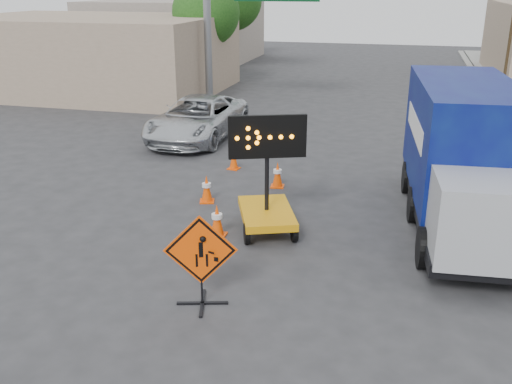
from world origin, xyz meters
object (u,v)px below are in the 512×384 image
at_px(construction_sign, 201,259).
at_px(arrow_board, 267,206).
at_px(box_truck, 463,164).
at_px(pickup_truck, 197,118).

relative_size(construction_sign, arrow_board, 0.63).
height_order(construction_sign, box_truck, box_truck).
height_order(pickup_truck, box_truck, box_truck).
relative_size(construction_sign, box_truck, 0.24).
xyz_separation_m(construction_sign, arrow_board, (0.34, 3.65, -0.31)).
bearing_deg(construction_sign, arrow_board, 68.42).
bearing_deg(box_truck, construction_sign, -138.01).
bearing_deg(arrow_board, pickup_truck, 99.29).
xyz_separation_m(construction_sign, box_truck, (4.86, 5.22, 0.62)).
relative_size(arrow_board, pickup_truck, 0.50).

